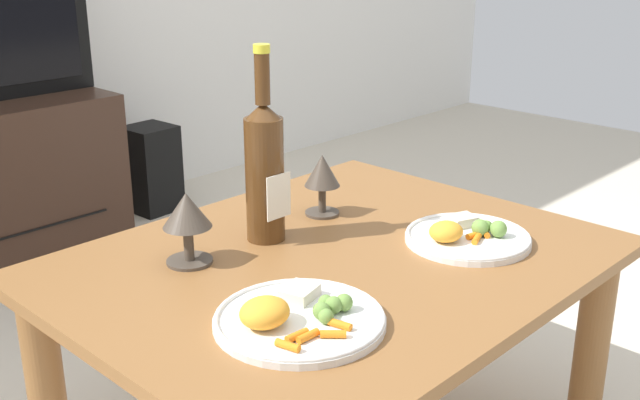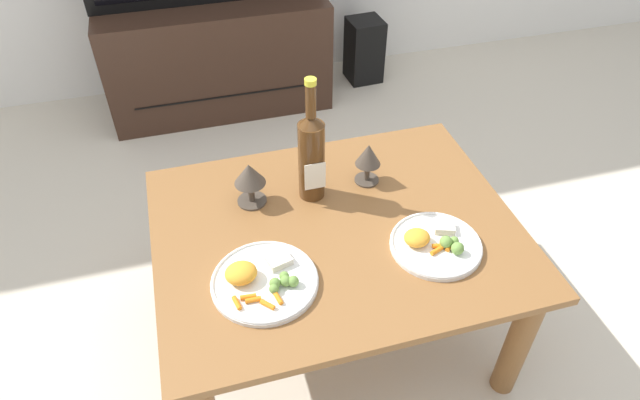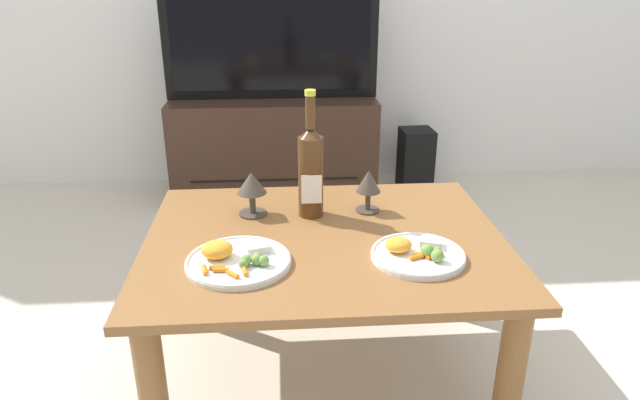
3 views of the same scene
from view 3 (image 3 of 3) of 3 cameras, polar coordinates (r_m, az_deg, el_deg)
ground_plane at (r=1.87m, az=0.43°, el=-16.90°), size 6.40×6.40×0.00m
dining_table at (r=1.65m, az=0.47°, el=-6.37°), size 1.00×0.79×0.47m
tv_stand at (r=3.10m, az=-4.58°, el=5.26°), size 1.07×0.43×0.54m
tv_screen at (r=2.98m, az=-4.93°, el=15.61°), size 1.08×0.05×0.58m
floor_speaker at (r=3.26m, az=9.53°, el=4.08°), size 0.18×0.18×0.34m
wine_bottle at (r=1.69m, az=-0.94°, el=3.16°), size 0.08×0.08×0.38m
goblet_left at (r=1.72m, az=-6.84°, el=1.41°), size 0.09×0.09×0.14m
goblet_right at (r=1.74m, az=4.86°, el=1.61°), size 0.08×0.08×0.13m
dinner_plate_left at (r=1.48m, az=-8.33°, el=-5.88°), size 0.27×0.27×0.06m
dinner_plate_right at (r=1.51m, az=9.68°, el=-5.27°), size 0.25×0.25×0.05m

